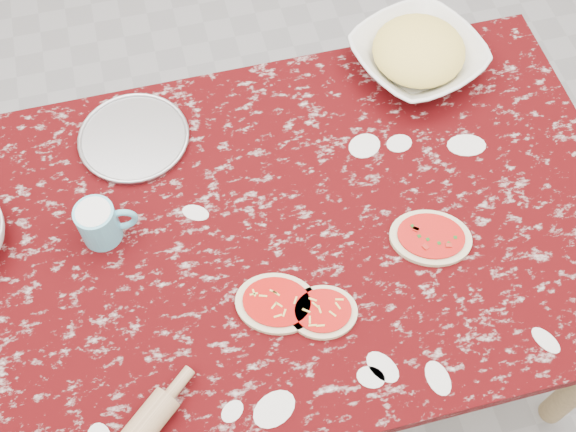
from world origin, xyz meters
The scene contains 8 objects.
ground centered at (0.00, 0.00, 0.00)m, with size 4.00×4.00×0.00m, color gray.
worktable centered at (0.00, 0.00, 0.67)m, with size 1.60×1.00×0.75m.
pizza_tray centered at (-0.31, 0.34, 0.76)m, with size 0.27×0.27×0.01m, color #B2B2B7.
cheese_bowl centered at (0.45, 0.39, 0.79)m, with size 0.32×0.32×0.08m, color white.
flour_mug centered at (-0.41, 0.08, 0.80)m, with size 0.14×0.09×0.11m.
pizza_left centered at (-0.07, -0.18, 0.76)m, with size 0.22×0.20×0.02m.
pizza_mid centered at (0.02, -0.23, 0.76)m, with size 0.17×0.15×0.02m.
pizza_right centered at (0.31, -0.11, 0.76)m, with size 0.23×0.20×0.02m.
Camera 1 is at (-0.20, -0.79, 2.22)m, focal length 45.17 mm.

